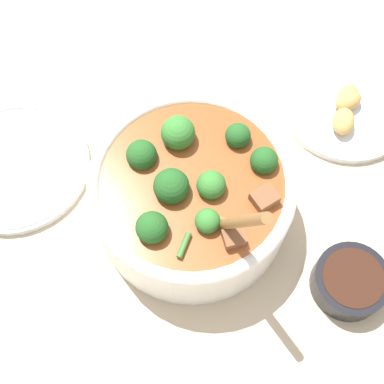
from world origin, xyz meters
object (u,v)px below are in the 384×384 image
(stew_bowl, at_px, (192,194))
(empty_plate, at_px, (15,165))
(condiment_bowl, at_px, (350,281))
(food_plate, at_px, (346,105))

(stew_bowl, xyz_separation_m, empty_plate, (0.23, 0.13, -0.05))
(empty_plate, bearing_deg, stew_bowl, -151.26)
(condiment_bowl, bearing_deg, stew_bowl, 17.13)
(stew_bowl, relative_size, food_plate, 1.31)
(condiment_bowl, height_order, empty_plate, condiment_bowl)
(condiment_bowl, xyz_separation_m, food_plate, (0.17, -0.22, -0.01))
(stew_bowl, bearing_deg, empty_plate, 28.74)
(stew_bowl, xyz_separation_m, condiment_bowl, (-0.21, -0.07, -0.04))
(stew_bowl, distance_m, empty_plate, 0.27)
(stew_bowl, distance_m, food_plate, 0.29)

